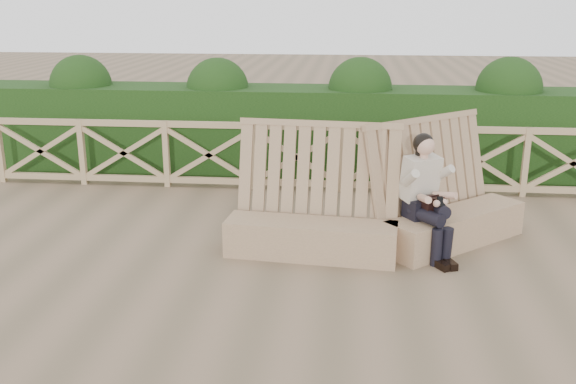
{
  "coord_description": "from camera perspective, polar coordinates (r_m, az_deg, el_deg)",
  "views": [
    {
      "loc": [
        0.85,
        -6.48,
        2.99
      ],
      "look_at": [
        0.17,
        0.4,
        0.9
      ],
      "focal_mm": 40.0,
      "sensor_mm": 36.0,
      "label": 1
    }
  ],
  "objects": [
    {
      "name": "hedge",
      "position": [
        11.44,
        1.26,
        5.51
      ],
      "size": [
        12.0,
        1.2,
        1.5
      ],
      "primitive_type": "cube",
      "color": "black",
      "rests_on": "ground"
    },
    {
      "name": "woman",
      "position": [
        7.82,
        12.18,
        -0.03
      ],
      "size": [
        0.7,
        0.95,
        1.47
      ],
      "rotation": [
        0.0,
        0.0,
        0.55
      ],
      "color": "black",
      "rests_on": "ground"
    },
    {
      "name": "ground",
      "position": [
        7.19,
        -1.68,
        -7.77
      ],
      "size": [
        60.0,
        60.0,
        0.0
      ],
      "primitive_type": "plane",
      "color": "brown",
      "rests_on": "ground"
    },
    {
      "name": "bench",
      "position": [
        8.01,
        8.46,
        -2.28
      ],
      "size": [
        3.77,
        1.97,
        1.57
      ],
      "rotation": [
        0.0,
        0.0,
        0.28
      ],
      "color": "#896C4E",
      "rests_on": "ground"
    },
    {
      "name": "guardrail",
      "position": [
        10.31,
        0.74,
        3.14
      ],
      "size": [
        10.1,
        0.09,
        1.1
      ],
      "color": "#998059",
      "rests_on": "ground"
    }
  ]
}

